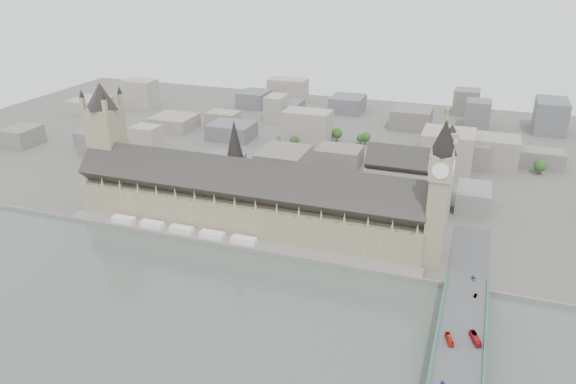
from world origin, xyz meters
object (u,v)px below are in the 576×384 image
(victoria_tower, at_px, (107,139))
(car_silver, at_px, (475,295))
(westminster_bridge, at_px, (458,357))
(palace_of_westminster, at_px, (245,200))
(red_bus_south, at_px, (475,338))
(car_approach, at_px, (474,278))
(elizabeth_tower, at_px, (439,185))
(westminster_abbey, at_px, (411,180))
(red_bus_north, at_px, (449,339))

(victoria_tower, bearing_deg, car_silver, -12.16)
(victoria_tower, height_order, westminster_bridge, victoria_tower)
(palace_of_westminster, relative_size, red_bus_south, 22.26)
(westminster_bridge, distance_m, car_approach, 70.30)
(westminster_bridge, relative_size, red_bus_south, 27.30)
(victoria_tower, bearing_deg, elizabeth_tower, -3.96)
(elizabeth_tower, relative_size, westminster_bridge, 0.33)
(palace_of_westminster, xyz_separation_m, westminster_abbey, (110.92, 75.30, 2.38))
(westminster_abbey, height_order, red_bus_south, westminster_abbey)
(westminster_bridge, xyz_separation_m, westminster_abbey, (-51.08, 182.50, 19.96))
(elizabeth_tower, xyz_separation_m, red_bus_north, (18.64, -91.27, -46.41))
(westminster_abbey, xyz_separation_m, car_silver, (56.34, -131.32, -14.19))
(red_bus_north, distance_m, car_silver, 48.14)
(red_bus_south, bearing_deg, car_approach, 73.13)
(victoria_tower, distance_m, car_silver, 299.20)
(car_approach, bearing_deg, westminster_bridge, -101.34)
(red_bus_south, bearing_deg, westminster_bridge, -147.39)
(victoria_tower, bearing_deg, red_bus_south, -19.74)
(car_approach, bearing_deg, westminster_abbey, 107.23)
(red_bus_north, bearing_deg, car_silver, 60.34)
(palace_of_westminster, xyz_separation_m, car_approach, (165.37, -37.23, -11.71))
(victoria_tower, bearing_deg, car_approach, -8.61)
(palace_of_westminster, height_order, victoria_tower, victoria_tower)
(westminster_bridge, bearing_deg, elizabeth_tower, 104.11)
(westminster_abbey, distance_m, red_bus_north, 184.52)
(westminster_abbey, bearing_deg, car_silver, -66.78)
(red_bus_north, xyz_separation_m, red_bus_south, (12.26, 4.86, 0.23))
(palace_of_westminster, bearing_deg, victoria_tower, 177.04)
(car_approach, bearing_deg, red_bus_south, -95.26)
(red_bus_south, bearing_deg, elizabeth_tower, 89.48)
(elizabeth_tower, xyz_separation_m, car_approach, (27.37, -25.53, -47.10))
(palace_of_westminster, bearing_deg, westminster_bridge, -33.49)
(victoria_tower, relative_size, westminster_bridge, 0.31)
(red_bus_north, bearing_deg, red_bus_south, 4.72)
(palace_of_westminster, xyz_separation_m, elizabeth_tower, (138.00, -11.70, 35.38))
(victoria_tower, height_order, car_approach, victoria_tower)
(westminster_abbey, bearing_deg, elizabeth_tower, -72.71)
(palace_of_westminster, distance_m, red_bus_south, 195.63)
(westminster_bridge, distance_m, westminster_abbey, 190.56)
(westminster_bridge, xyz_separation_m, car_approach, (3.37, 69.97, 5.87))
(victoria_tower, relative_size, car_approach, 19.59)
(palace_of_westminster, height_order, red_bus_north, palace_of_westminster)
(elizabeth_tower, height_order, car_silver, elizabeth_tower)
(westminster_bridge, bearing_deg, palace_of_westminster, 146.51)
(elizabeth_tower, xyz_separation_m, victoria_tower, (-260.00, 18.00, -2.88))
(palace_of_westminster, relative_size, westminster_bridge, 0.82)
(palace_of_westminster, xyz_separation_m, red_bus_north, (156.64, -102.97, -11.03))
(elizabeth_tower, xyz_separation_m, westminster_abbey, (-27.08, 87.00, -33.01))
(elizabeth_tower, height_order, victoria_tower, elizabeth_tower)
(victoria_tower, height_order, car_silver, victoria_tower)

